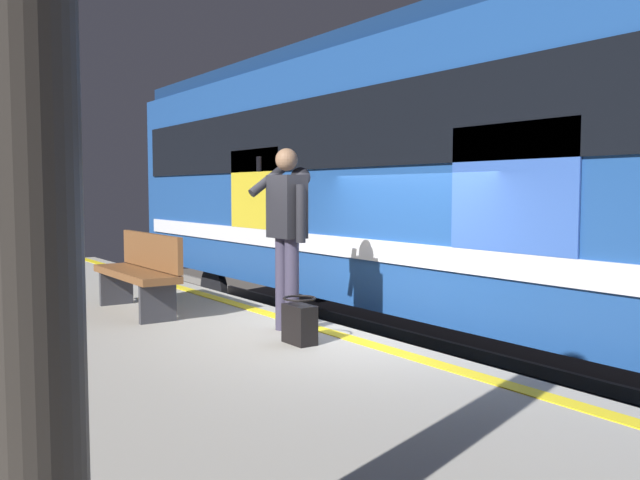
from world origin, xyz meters
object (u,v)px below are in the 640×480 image
object	(u,v)px
train_carriage	(438,169)
station_column	(11,86)
bench	(141,269)
handbag	(300,322)
passenger	(288,223)

from	to	relation	value
train_carriage	station_column	bearing A→B (deg)	127.13
train_carriage	bench	size ratio (longest dim) A/B	7.84
handbag	passenger	bearing A→B (deg)	-21.15
passenger	station_column	size ratio (longest dim) A/B	0.54
train_carriage	handbag	xyz separation A→B (m)	(-1.24, 2.94, -1.48)
train_carriage	station_column	xyz separation A→B (m)	(-4.45, 5.88, -0.02)
train_carriage	station_column	world-z (taller)	train_carriage
handbag	train_carriage	bearing A→B (deg)	-67.07
passenger	bench	size ratio (longest dim) A/B	1.06
train_carriage	handbag	world-z (taller)	train_carriage
passenger	bench	bearing A→B (deg)	24.47
bench	handbag	bearing A→B (deg)	-165.03
bench	train_carriage	bearing A→B (deg)	-107.35
train_carriage	handbag	distance (m)	3.52
passenger	handbag	size ratio (longest dim) A/B	4.22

